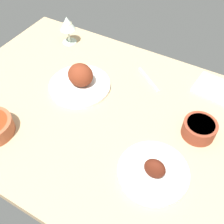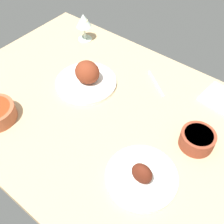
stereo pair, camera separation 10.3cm
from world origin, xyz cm
name	(u,v)px [view 1 (the left image)]	position (x,y,z in cm)	size (l,w,h in cm)	color
dining_table	(112,119)	(0.00, 0.00, 2.00)	(140.00, 90.00, 4.00)	tan
plate_center_main	(80,81)	(-19.68, 7.56, 7.34)	(26.03, 26.03, 10.93)	white
plate_near_viewer	(153,171)	(24.03, -15.21, 5.78)	(23.37, 23.37, 8.84)	white
bowl_onions	(199,128)	(31.53, 7.76, 7.24)	(12.04, 12.04, 5.98)	brown
wine_glass	(67,25)	(-42.67, 31.68, 13.93)	(7.60, 7.60, 14.00)	silver
folded_napkin	(218,90)	(32.08, 33.90, 4.60)	(19.04, 13.70, 1.20)	white
fork_loose	(148,80)	(3.84, 25.48, 4.40)	(16.49, 0.90, 0.80)	silver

